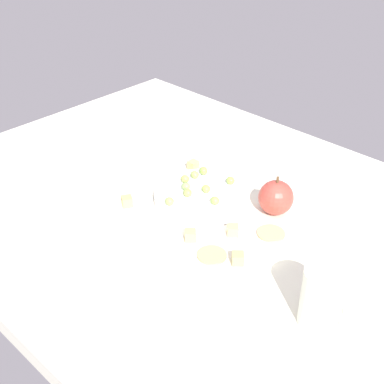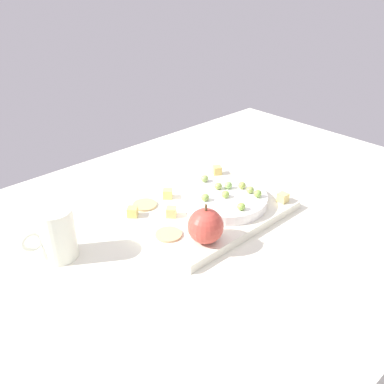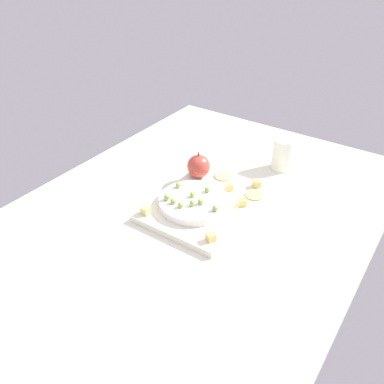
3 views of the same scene
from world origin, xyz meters
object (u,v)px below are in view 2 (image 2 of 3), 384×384
grape_0 (205,179)px  grape_5 (225,194)px  cracker_0 (145,205)px  cheese_cube_3 (171,212)px  grape_8 (241,207)px  grape_6 (228,185)px  serving_dish (225,198)px  apple_whole (206,226)px  cheese_cube_0 (168,194)px  platter (208,211)px  grape_1 (242,185)px  cracker_1 (169,234)px  grape_7 (250,190)px  cup (56,234)px  grape_3 (205,197)px  cheese_cube_4 (283,198)px  grape_4 (258,194)px  cheese_cube_1 (217,170)px  grape_2 (218,186)px  cheese_cube_2 (133,212)px

grape_0 → grape_5: bearing=-103.2°
cracker_0 → grape_0: 15.08cm
cheese_cube_3 → grape_8: bearing=-47.5°
cheese_cube_3 → grape_6: (14.40, -2.50, 1.97)cm
serving_dish → grape_5: (-1.09, -1.04, 1.82)cm
apple_whole → cheese_cube_0: bearing=72.1°
platter → cheese_cube_0: cheese_cube_0 is taller
grape_6 → grape_1: bearing=-42.2°
cracker_1 → grape_7: grape_7 is taller
cheese_cube_0 → cracker_0: (-5.87, 0.71, -0.80)cm
grape_7 → cup: size_ratio=0.18×
grape_5 → grape_8: bearing=-104.3°
grape_5 → cup: 35.02cm
cracker_1 → grape_5: (16.01, 0.18, 2.69)cm
grape_1 → grape_3: 9.84cm
cheese_cube_4 → grape_5: grape_5 is taller
cup → cracker_1: bearing=-31.6°
cheese_cube_0 → grape_4: (11.59, -15.85, 1.99)cm
cheese_cube_1 → grape_2: size_ratio=1.11×
cheese_cube_4 → cup: 47.49cm
grape_2 → grape_6: grape_6 is taller
platter → grape_1: (8.49, -2.07, 3.87)cm
grape_6 → cup: 37.68cm
apple_whole → grape_6: 17.82cm
grape_6 → grape_5: bearing=-146.0°
platter → grape_8: 8.99cm
cheese_cube_1 → grape_3: (-14.12, -10.04, 1.92)cm
grape_7 → cheese_cube_2: bearing=150.4°
grape_0 → grape_6: (1.43, -5.90, 0.04)cm
grape_4 → grape_7: size_ratio=1.00×
platter → cheese_cube_1: cheese_cube_1 is taller
cheese_cube_3 → apple_whole: bearing=-96.1°
cheese_cube_2 → cup: size_ratio=0.20×
grape_4 → cup: bearing=158.5°
grape_0 → grape_4: (3.11, -12.81, 0.06)cm
grape_1 → grape_0: bearing=114.8°
grape_8 → cup: cup is taller
grape_3 → grape_4: size_ratio=1.00×
platter → cheese_cube_4: cheese_cube_4 is taller
cheese_cube_2 → serving_dish: bearing=-27.2°
cheese_cube_3 → grape_7: size_ratio=1.11×
grape_6 → grape_7: grape_6 is taller
cracker_1 → grape_1: 21.78cm
cheese_cube_3 → grape_3: size_ratio=1.11×
cheese_cube_1 → cheese_cube_3: size_ratio=1.00×
grape_6 → cheese_cube_2: bearing=158.4°
cheese_cube_4 → grape_6: (-7.20, 9.58, 1.97)cm
cheese_cube_0 → cheese_cube_4: (17.11, -18.53, 0.00)cm
apple_whole → grape_0: apple_whole is taller
grape_0 → grape_6: same height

